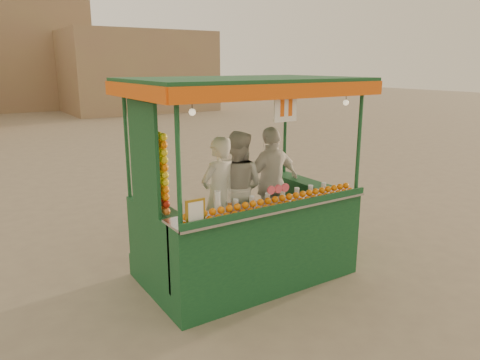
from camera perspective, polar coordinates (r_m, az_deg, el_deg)
ground at (r=6.84m, az=3.39°, el=-11.35°), size 90.00×90.00×0.00m
building_right at (r=30.86m, az=-12.86°, el=13.20°), size 9.00×6.00×5.00m
juice_cart at (r=6.26m, az=0.52°, el=-4.85°), size 3.08×2.00×2.80m
vendor_left at (r=6.40m, az=-2.69°, el=-1.96°), size 0.69×0.54×1.68m
vendor_middle at (r=6.78m, az=-0.35°, el=-0.91°), size 1.01×1.05×1.70m
vendor_right at (r=7.01m, az=4.02°, el=-0.30°), size 1.04×0.48×1.74m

